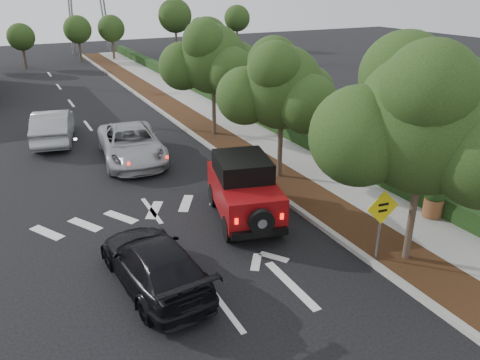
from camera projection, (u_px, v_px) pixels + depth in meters
ground at (224, 307)px, 11.68m from camera, size 120.00×120.00×0.00m
curb at (205, 143)px, 23.42m from camera, size 0.20×70.00×0.15m
planting_strip at (223, 140)px, 23.84m from camera, size 1.80×70.00×0.12m
sidewalk at (255, 135)px, 24.64m from camera, size 2.00×70.00×0.12m
hedge at (278, 125)px, 25.10m from camera, size 0.80×70.00×0.80m
transmission_tower at (92, 53)px, 53.54m from camera, size 7.00×4.00×28.00m
street_tree_near at (405, 261)px, 13.62m from camera, size 3.80×3.80×5.92m
street_tree_mid at (279, 178)px, 19.36m from camera, size 3.20×3.20×5.32m
street_tree_far at (215, 136)px, 24.69m from camera, size 3.40×3.40×5.62m
red_jeep at (243, 187)px, 15.78m from camera, size 2.71×4.38×2.15m
silver_suv_ahead at (131, 144)px, 21.04m from camera, size 3.14×5.79×1.54m
black_suv_oncoming at (154, 263)px, 12.29m from camera, size 2.24×4.73×1.33m
silver_sedan_oncoming at (53, 126)px, 23.51m from camera, size 2.66×5.18×1.63m
speed_hump_sign at (381, 216)px, 12.98m from camera, size 1.01×0.15×2.16m
terracotta_planter at (435, 194)px, 15.64m from camera, size 0.80×0.80×1.40m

